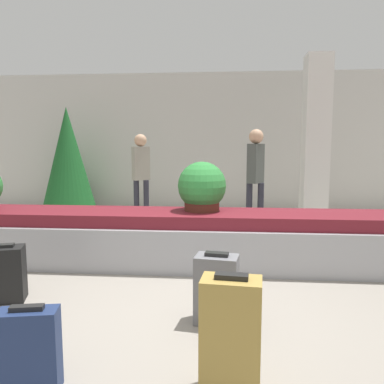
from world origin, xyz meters
name	(u,v)px	position (x,y,z in m)	size (l,w,h in m)	color
ground_plane	(179,311)	(0.00, 0.00, 0.00)	(18.00, 18.00, 0.00)	gray
back_wall	(207,142)	(0.00, 5.61, 1.60)	(18.00, 0.06, 3.20)	beige
carousel	(192,239)	(0.00, 1.38, 0.33)	(8.97, 0.94, 0.68)	#9E9EA3
pillar	(315,141)	(2.13, 4.11, 1.60)	(0.46, 0.46, 3.20)	silver
suitcase_0	(29,351)	(-0.77, -1.21, 0.26)	(0.38, 0.23, 0.55)	navy
suitcase_1	(231,337)	(0.44, -1.13, 0.37)	(0.37, 0.25, 0.76)	#A3843D
suitcase_3	(4,274)	(-1.72, 0.08, 0.27)	(0.43, 0.35, 0.56)	black
suitcase_5	(217,289)	(0.34, -0.20, 0.30)	(0.39, 0.28, 0.61)	slate
potted_plant_1	(202,188)	(0.12, 1.48, 0.97)	(0.62, 0.62, 0.63)	#4C2319
traveler_0	(256,170)	(0.95, 3.35, 1.09)	(0.32, 0.37, 1.80)	#282833
traveler_1	(141,169)	(-1.25, 4.07, 1.05)	(0.37, 0.33, 1.74)	#282833
decorated_tree	(68,157)	(-3.04, 4.78, 1.27)	(1.14, 1.14, 2.36)	#4C331E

